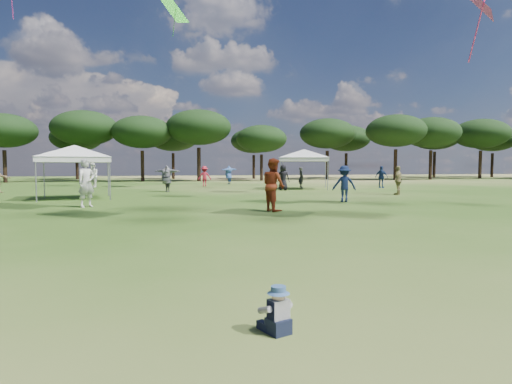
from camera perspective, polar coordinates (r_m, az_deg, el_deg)
tree_line at (r=49.29m, az=-9.01°, el=7.88°), size 108.78×17.63×7.77m
tent_left at (r=23.05m, az=-23.02°, el=5.47°), size 6.68×6.68×2.96m
tent_right at (r=30.38m, az=6.44°, el=5.46°), size 6.37×6.37×3.10m
toddler at (r=4.36m, az=2.84°, el=-15.68°), size 0.35×0.38×0.47m
festival_crowd at (r=26.84m, az=-10.31°, el=1.78°), size 29.02×24.34×1.91m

